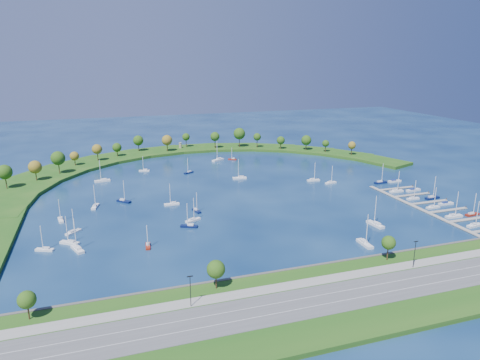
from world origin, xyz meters
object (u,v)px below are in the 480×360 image
object	(u,v)px
moored_boat_20	(365,243)
docked_boat_10	(381,182)
moored_boat_17	(45,249)
moored_boat_21	(189,172)
moored_boat_13	(193,219)
moored_boat_18	(124,201)
docked_boat_5	(446,203)
docked_boat_9	(413,190)
docked_boat_7	(432,197)
moored_boat_6	(148,245)
moored_boat_8	(331,182)
moored_boat_5	(77,248)
moored_boat_1	(232,159)
docked_boat_3	(472,214)
harbor_tower	(180,145)
moored_boat_4	(196,210)
docked_boat_4	(433,207)
moored_boat_10	(144,170)
moored_boat_2	(95,206)
docked_boat_8	(396,191)
moored_boat_7	(376,224)
moored_boat_16	(189,225)
moored_boat_19	(102,180)
moored_boat_9	(313,180)
docked_boat_6	(413,198)
moored_boat_14	(61,219)
moored_boat_15	(218,159)
dock_system	(431,207)
docked_boat_2	(454,216)
docked_boat_11	(394,181)
moored_boat_11	(172,203)
moored_boat_0	(70,242)
moored_boat_3	(240,177)

from	to	relation	value
moored_boat_20	docked_boat_10	bearing A→B (deg)	142.12
moored_boat_17	moored_boat_21	distance (m)	126.92
moored_boat_13	moored_boat_21	size ratio (longest dim) A/B	1.09
moored_boat_18	docked_boat_5	world-z (taller)	moored_boat_18
docked_boat_9	docked_boat_7	bearing A→B (deg)	-96.46
moored_boat_6	moored_boat_21	bearing A→B (deg)	166.18
moored_boat_8	moored_boat_5	bearing A→B (deg)	-170.95
moored_boat_8	docked_boat_10	size ratio (longest dim) A/B	0.89
moored_boat_1	docked_boat_3	world-z (taller)	docked_boat_3
harbor_tower	moored_boat_5	xyz separation A→B (m)	(-74.68, -178.03, -3.41)
harbor_tower	moored_boat_4	size ratio (longest dim) A/B	0.45
docked_boat_4	docked_boat_10	bearing A→B (deg)	83.36
moored_boat_10	moored_boat_13	bearing A→B (deg)	112.06
moored_boat_2	moored_boat_5	world-z (taller)	moored_boat_5
docked_boat_8	docked_boat_10	world-z (taller)	docked_boat_8
moored_boat_7	moored_boat_16	distance (m)	84.10
moored_boat_19	moored_boat_9	bearing A→B (deg)	155.24
moored_boat_9	moored_boat_19	world-z (taller)	moored_boat_19
moored_boat_1	moored_boat_4	world-z (taller)	moored_boat_4
docked_boat_6	docked_boat_7	bearing A→B (deg)	-13.81
moored_boat_4	moored_boat_5	distance (m)	61.96
moored_boat_14	docked_boat_10	xyz separation A→B (m)	(179.88, 6.84, 0.04)
moored_boat_16	moored_boat_15	bearing A→B (deg)	-87.31
moored_boat_13	docked_boat_7	bearing A→B (deg)	-29.47
moored_boat_17	docked_boat_7	bearing A→B (deg)	-154.85
moored_boat_18	moored_boat_19	world-z (taller)	moored_boat_19
moored_boat_8	docked_boat_5	xyz separation A→B (m)	(36.86, -53.36, -0.27)
docked_boat_4	dock_system	bearing A→B (deg)	98.73
moored_boat_17	moored_boat_19	size ratio (longest dim) A/B	0.77
moored_boat_2	moored_boat_17	xyz separation A→B (m)	(-19.28, -47.71, -0.04)
moored_boat_4	docked_boat_10	bearing A→B (deg)	83.04
moored_boat_2	docked_boat_2	xyz separation A→B (m)	(162.04, -68.39, 0.03)
moored_boat_9	moored_boat_2	bearing A→B (deg)	-173.94
moored_boat_1	docked_boat_8	distance (m)	124.19
docked_boat_5	docked_boat_11	xyz separation A→B (m)	(1.90, 44.17, 0.01)
moored_boat_6	moored_boat_9	size ratio (longest dim) A/B	0.81
moored_boat_7	docked_boat_9	bearing A→B (deg)	-60.21
moored_boat_5	moored_boat_16	size ratio (longest dim) A/B	1.17
moored_boat_11	docked_boat_7	size ratio (longest dim) A/B	0.91
moored_boat_20	moored_boat_8	bearing A→B (deg)	160.40
dock_system	moored_boat_13	distance (m)	120.32
moored_boat_11	docked_boat_10	world-z (taller)	docked_boat_10
moored_boat_7	moored_boat_0	bearing A→B (deg)	73.68
moored_boat_6	moored_boat_15	distance (m)	153.34
moored_boat_9	docked_boat_7	distance (m)	68.14
moored_boat_20	docked_boat_9	world-z (taller)	moored_boat_20
dock_system	docked_boat_4	distance (m)	1.21
moored_boat_6	docked_boat_4	bearing A→B (deg)	96.92
moored_boat_15	moored_boat_20	world-z (taller)	moored_boat_15
moored_boat_3	moored_boat_14	world-z (taller)	moored_boat_3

